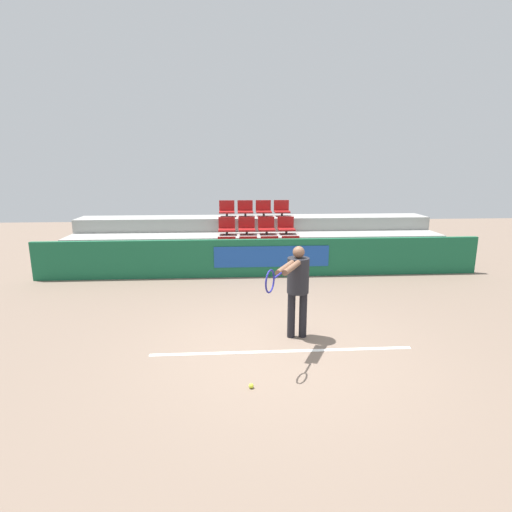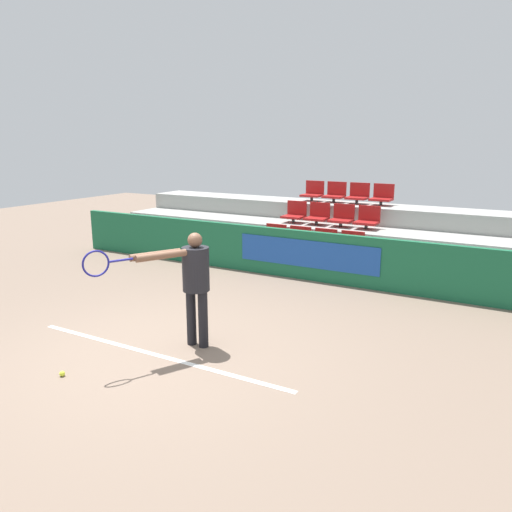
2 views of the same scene
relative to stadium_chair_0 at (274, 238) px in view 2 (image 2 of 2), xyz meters
name	(u,v)px [view 2 (image 2 of 2)]	position (x,y,z in m)	size (l,w,h in m)	color
ground_plane	(157,353)	(0.89, -5.01, -0.62)	(30.00, 30.00, 0.00)	#7A6656
court_baseline	(154,354)	(0.89, -5.06, -0.61)	(4.11, 0.08, 0.01)	white
barrier_wall	(296,254)	(0.90, -0.74, -0.12)	(11.50, 0.14, 0.99)	#19603D
bleacher_tier_front	(308,262)	(0.89, -0.13, -0.41)	(11.10, 1.07, 0.41)	#9E9E99
bleacher_tier_middle	(327,244)	(0.89, 0.94, -0.21)	(11.10, 1.07, 0.81)	#9E9E99
bleacher_tier_back	(343,228)	(0.89, 2.01, -0.01)	(11.10, 1.07, 1.22)	#9E9E99
stadium_chair_0	(274,238)	(0.00, 0.00, 0.00)	(0.49, 0.43, 0.50)	#333333
stadium_chair_1	(298,240)	(0.59, 0.00, 0.00)	(0.49, 0.43, 0.50)	#333333
stadium_chair_2	(324,243)	(1.19, 0.00, 0.00)	(0.49, 0.43, 0.50)	#333333
stadium_chair_3	(351,246)	(1.78, 0.00, 0.00)	(0.49, 0.43, 0.50)	#333333
stadium_chair_4	(295,214)	(0.00, 1.07, 0.41)	(0.49, 0.43, 0.50)	#333333
stadium_chair_5	(318,215)	(0.59, 1.07, 0.41)	(0.49, 0.43, 0.50)	#333333
stadium_chair_6	(342,217)	(1.19, 1.07, 0.41)	(0.49, 0.43, 0.50)	#333333
stadium_chair_7	(367,219)	(1.78, 1.07, 0.41)	(0.49, 0.43, 0.50)	#333333
stadium_chair_8	(313,192)	(0.00, 2.14, 0.81)	(0.49, 0.43, 0.50)	#333333
stadium_chair_9	(335,194)	(0.59, 2.14, 0.81)	(0.49, 0.43, 0.50)	#333333
stadium_chair_10	(358,195)	(1.19, 2.14, 0.81)	(0.49, 0.43, 0.50)	#333333
stadium_chair_11	(382,196)	(1.78, 2.14, 0.81)	(0.49, 0.43, 0.50)	#333333
tennis_player	(191,277)	(1.17, -4.59, 0.37)	(0.84, 1.49, 1.57)	black
tennis_ball	(62,374)	(0.35, -6.07, -0.58)	(0.07, 0.07, 0.07)	#CCDB33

